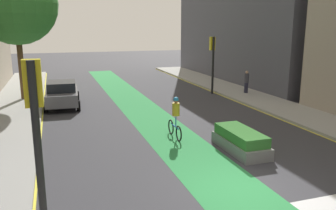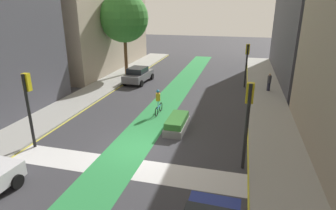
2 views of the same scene
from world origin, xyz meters
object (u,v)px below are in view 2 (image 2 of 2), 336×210
at_px(traffic_signal_far_right, 247,57).
at_px(median_planter, 177,124).
at_px(traffic_signal_near_left, 28,96).
at_px(cyclist_in_lane, 158,101).
at_px(pedestrian_sidewalk_right_a, 269,82).
at_px(traffic_signal_near_right, 248,110).
at_px(street_tree_near, 124,18).
at_px(car_grey_left_far, 138,75).

distance_m(traffic_signal_far_right, median_planter, 12.28).
bearing_deg(traffic_signal_near_left, traffic_signal_far_right, 53.89).
height_order(cyclist_in_lane, pedestrian_sidewalk_right_a, cyclist_in_lane).
height_order(traffic_signal_near_left, traffic_signal_far_right, traffic_signal_near_left).
height_order(traffic_signal_near_right, median_planter, traffic_signal_near_right).
xyz_separation_m(street_tree_near, median_planter, (8.76, -12.87, -5.79)).
bearing_deg(traffic_signal_near_right, car_grey_left_far, 127.46).
relative_size(traffic_signal_near_left, traffic_signal_far_right, 1.02).
bearing_deg(median_planter, pedestrian_sidewalk_right_a, 58.26).
bearing_deg(pedestrian_sidewalk_right_a, street_tree_near, 169.19).
relative_size(traffic_signal_near_left, cyclist_in_lane, 2.24).
distance_m(traffic_signal_near_left, traffic_signal_far_right, 19.15).
bearing_deg(traffic_signal_far_right, traffic_signal_near_left, -126.11).
bearing_deg(traffic_signal_near_right, traffic_signal_far_right, 90.08).
bearing_deg(street_tree_near, median_planter, -55.77).
distance_m(street_tree_near, median_planter, 16.61).
bearing_deg(cyclist_in_lane, traffic_signal_near_right, -43.59).
relative_size(traffic_signal_near_right, car_grey_left_far, 0.99).
distance_m(pedestrian_sidewalk_right_a, street_tree_near, 16.10).
height_order(traffic_signal_near_right, car_grey_left_far, traffic_signal_near_right).
distance_m(traffic_signal_near_right, traffic_signal_far_right, 14.75).
relative_size(cyclist_in_lane, median_planter, 0.65).
distance_m(car_grey_left_far, cyclist_in_lane, 9.15).
xyz_separation_m(traffic_signal_near_left, cyclist_in_lane, (5.28, 6.45, -1.95)).
distance_m(car_grey_left_far, median_planter, 12.10).
bearing_deg(car_grey_left_far, cyclist_in_lane, -60.65).
bearing_deg(traffic_signal_near_left, pedestrian_sidewalk_right_a, 46.65).
bearing_deg(cyclist_in_lane, traffic_signal_near_left, -129.32).
bearing_deg(pedestrian_sidewalk_right_a, cyclist_in_lane, -136.36).
relative_size(traffic_signal_far_right, street_tree_near, 0.47).
height_order(pedestrian_sidewalk_right_a, median_planter, pedestrian_sidewalk_right_a).
relative_size(street_tree_near, median_planter, 3.05).
distance_m(traffic_signal_near_right, traffic_signal_near_left, 11.33).
bearing_deg(car_grey_left_far, traffic_signal_near_right, -52.54).
xyz_separation_m(traffic_signal_far_right, street_tree_near, (-12.86, 1.56, 3.33)).
bearing_deg(traffic_signal_near_right, traffic_signal_near_left, -176.37).
height_order(traffic_signal_near_right, traffic_signal_near_left, traffic_signal_near_right).
height_order(cyclist_in_lane, median_planter, cyclist_in_lane).
height_order(traffic_signal_far_right, pedestrian_sidewalk_right_a, traffic_signal_far_right).
bearing_deg(car_grey_left_far, traffic_signal_near_left, -93.16).
distance_m(pedestrian_sidewalk_right_a, median_planter, 11.79).
xyz_separation_m(traffic_signal_near_right, traffic_signal_near_left, (-11.31, -0.72, -0.05)).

